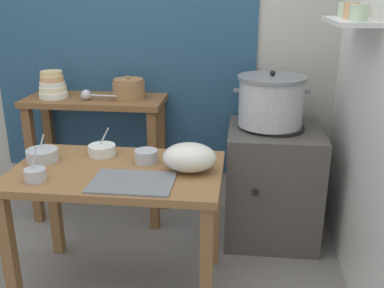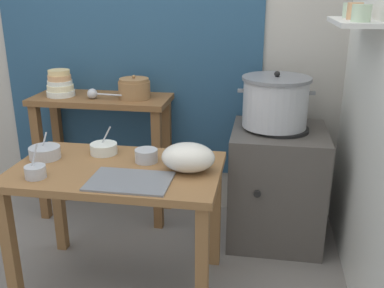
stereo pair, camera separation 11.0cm
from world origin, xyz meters
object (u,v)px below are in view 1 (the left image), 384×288
object	(u,v)px
clay_pot	(129,89)
bowl_stack_enamel	(53,86)
back_shelf_table	(97,128)
ladle	(87,95)
prep_bowl_0	(35,174)
prep_bowl_1	(146,156)
prep_bowl_2	(42,155)
stove_block	(272,182)
prep_bowl_3	(102,150)
prep_bowl_4	(190,152)
prep_table	(118,188)
serving_tray	(132,182)
plastic_bag	(189,157)
steamer_pot	(271,101)

from	to	relation	value
clay_pot	bowl_stack_enamel	distance (m)	0.53
back_shelf_table	bowl_stack_enamel	size ratio (longest dim) A/B	4.94
ladle	prep_bowl_0	size ratio (longest dim) A/B	1.51
ladle	prep_bowl_1	xyz separation A→B (m)	(0.53, -0.63, -0.18)
clay_pot	prep_bowl_2	distance (m)	0.83
stove_block	prep_bowl_3	distance (m)	1.17
prep_bowl_1	prep_bowl_4	world-z (taller)	prep_bowl_1
bowl_stack_enamel	prep_bowl_0	xyz separation A→B (m)	(0.30, -0.97, -0.23)
back_shelf_table	stove_block	size ratio (longest dim) A/B	1.23
prep_bowl_0	bowl_stack_enamel	bearing A→B (deg)	107.36
clay_pot	prep_bowl_4	xyz separation A→B (m)	(0.49, -0.58, -0.22)
ladle	clay_pot	bearing A→B (deg)	14.38
prep_table	prep_bowl_4	xyz separation A→B (m)	(0.36, 0.22, 0.14)
stove_block	serving_tray	world-z (taller)	stove_block
prep_table	prep_bowl_4	distance (m)	0.44
plastic_bag	serving_tray	bearing A→B (deg)	-144.20
bowl_stack_enamel	ladle	xyz separation A→B (m)	(0.26, -0.05, -0.05)
clay_pot	bowl_stack_enamel	size ratio (longest dim) A/B	1.12
clay_pot	ladle	distance (m)	0.28
stove_block	serving_tray	distance (m)	1.17
prep_bowl_1	clay_pot	bearing A→B (deg)	110.83
prep_bowl_0	prep_bowl_4	bearing A→B (deg)	30.55
ladle	steamer_pot	bearing A→B (deg)	-1.94
prep_bowl_1	prep_bowl_3	xyz separation A→B (m)	(-0.27, 0.08, -0.00)
prep_bowl_4	stove_block	bearing A→B (deg)	41.56
clay_pot	prep_bowl_0	distance (m)	1.04
prep_table	clay_pot	bearing A→B (deg)	99.16
clay_pot	prep_bowl_0	world-z (taller)	clay_pot
ladle	prep_bowl_1	world-z (taller)	ladle
steamer_pot	prep_bowl_2	distance (m)	1.41
stove_block	prep_bowl_4	distance (m)	0.76
serving_tray	plastic_bag	distance (m)	0.32
clay_pot	prep_bowl_3	xyz separation A→B (m)	(-0.01, -0.61, -0.21)
ladle	plastic_bag	bearing A→B (deg)	-42.57
bowl_stack_enamel	prep_bowl_0	size ratio (longest dim) A/B	1.15
prep_bowl_2	prep_bowl_3	world-z (taller)	prep_bowl_3
plastic_bag	prep_bowl_1	xyz separation A→B (m)	(-0.25, 0.09, -0.04)
clay_pot	bowl_stack_enamel	world-z (taller)	bowl_stack_enamel
prep_bowl_1	stove_block	bearing A→B (deg)	37.93
bowl_stack_enamel	serving_tray	bearing A→B (deg)	-50.43
back_shelf_table	bowl_stack_enamel	world-z (taller)	bowl_stack_enamel
stove_block	steamer_pot	distance (m)	0.56
plastic_bag	prep_bowl_4	distance (m)	0.22
stove_block	prep_bowl_1	xyz separation A→B (m)	(-0.72, -0.56, 0.37)
steamer_pot	serving_tray	world-z (taller)	steamer_pot
bowl_stack_enamel	prep_bowl_1	size ratio (longest dim) A/B	1.57
prep_bowl_0	steamer_pot	bearing A→B (deg)	37.04
clay_pot	serving_tray	distance (m)	1.03
serving_tray	prep_bowl_4	size ratio (longest dim) A/B	3.85
prep_bowl_2	plastic_bag	bearing A→B (deg)	-3.32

